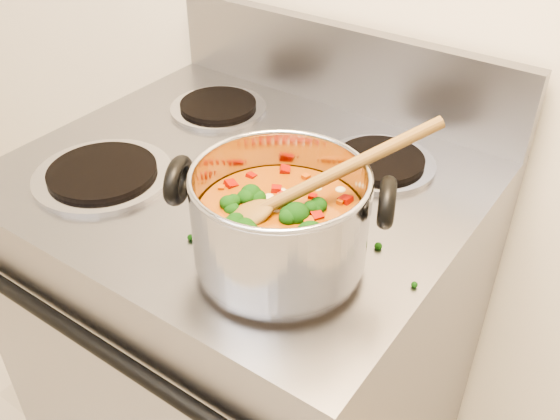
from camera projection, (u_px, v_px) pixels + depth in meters
The scene contains 4 objects.
electric_range at pixel (252, 353), 1.31m from camera, with size 0.75×0.68×1.08m.
stockpot at pixel (280, 219), 0.81m from camera, with size 0.29×0.23×0.14m.
wooden_spoon at pixel (296, 192), 0.79m from camera, with size 0.21×0.26×0.13m.
cooktop_crumbs at pixel (259, 293), 0.80m from camera, with size 0.34×0.14×0.01m.
Camera 1 is at (0.56, 0.48, 1.48)m, focal length 40.00 mm.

